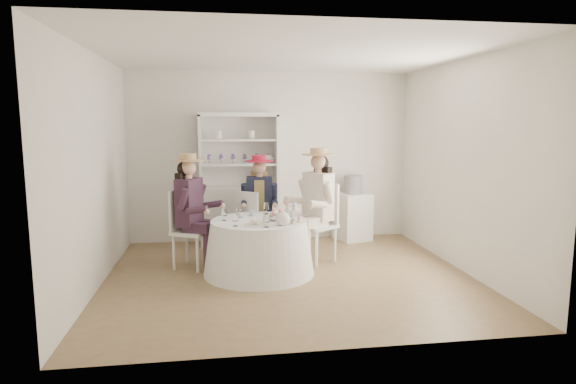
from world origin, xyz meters
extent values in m
plane|color=brown|center=(0.00, 0.00, 0.00)|extent=(4.50, 4.50, 0.00)
plane|color=white|center=(0.00, 0.00, 2.70)|extent=(4.50, 4.50, 0.00)
plane|color=silver|center=(0.00, 2.00, 1.35)|extent=(4.50, 0.00, 4.50)
plane|color=silver|center=(0.00, -2.00, 1.35)|extent=(4.50, 0.00, 4.50)
plane|color=silver|center=(-2.25, 0.00, 1.35)|extent=(0.00, 4.50, 4.50)
plane|color=silver|center=(2.25, 0.00, 1.35)|extent=(0.00, 4.50, 4.50)
cone|color=white|center=(-0.36, 0.18, 0.33)|extent=(1.40, 1.40, 0.67)
cylinder|color=white|center=(-0.36, 0.18, 0.68)|extent=(1.20, 1.20, 0.02)
cube|color=silver|center=(-0.53, 1.75, 0.45)|extent=(1.29, 0.75, 0.91)
cube|color=silver|center=(-0.53, 1.95, 1.47)|extent=(1.18, 0.35, 1.11)
cube|color=silver|center=(-0.53, 1.75, 2.02)|extent=(1.29, 0.75, 0.06)
cube|color=silver|center=(-1.11, 1.75, 1.47)|extent=(0.16, 0.45, 1.11)
cube|color=silver|center=(0.06, 1.75, 1.47)|extent=(0.16, 0.45, 1.11)
cube|color=silver|center=(-0.53, 1.75, 1.26)|extent=(1.20, 0.68, 0.03)
cube|color=silver|center=(-0.53, 1.75, 1.64)|extent=(1.20, 0.68, 0.03)
sphere|color=white|center=(-0.07, 1.75, 1.34)|extent=(0.14, 0.14, 0.14)
cube|color=silver|center=(1.31, 1.75, 0.38)|extent=(0.61, 0.61, 0.76)
cylinder|color=black|center=(1.31, 1.75, 0.91)|extent=(0.37, 0.37, 0.29)
cube|color=silver|center=(-1.21, 0.56, 0.48)|extent=(0.57, 0.57, 0.04)
cylinder|color=silver|center=(-1.13, 0.33, 0.24)|extent=(0.04, 0.04, 0.47)
cylinder|color=silver|center=(-0.98, 0.63, 0.24)|extent=(0.04, 0.04, 0.47)
cylinder|color=silver|center=(-1.44, 0.48, 0.24)|extent=(0.04, 0.04, 0.47)
cylinder|color=silver|center=(-1.29, 0.78, 0.24)|extent=(0.04, 0.04, 0.47)
cube|color=silver|center=(-1.39, 0.64, 0.77)|extent=(0.21, 0.38, 0.53)
cube|color=black|center=(-1.23, 0.56, 0.88)|extent=(0.36, 0.44, 0.62)
cube|color=black|center=(-1.14, 0.41, 0.57)|extent=(0.39, 0.29, 0.13)
cylinder|color=black|center=(-1.01, 0.35, 0.25)|extent=(0.11, 0.11, 0.49)
cylinder|color=black|center=(-1.29, 0.35, 0.95)|extent=(0.21, 0.17, 0.29)
cube|color=black|center=(-1.06, 0.58, 0.57)|extent=(0.39, 0.29, 0.13)
cylinder|color=black|center=(-0.92, 0.52, 0.25)|extent=(0.11, 0.11, 0.49)
cylinder|color=black|center=(-1.10, 0.74, 0.95)|extent=(0.21, 0.17, 0.29)
cylinder|color=#D8A889|center=(-1.23, 0.56, 1.21)|extent=(0.10, 0.10, 0.09)
sphere|color=#D8A889|center=(-1.23, 0.56, 1.33)|extent=(0.20, 0.20, 0.20)
sphere|color=black|center=(-1.28, 0.59, 1.31)|extent=(0.20, 0.20, 0.20)
cube|color=black|center=(-1.31, 0.60, 1.06)|extent=(0.19, 0.27, 0.41)
cylinder|color=tan|center=(-1.23, 0.56, 1.42)|extent=(0.43, 0.43, 0.01)
cylinder|color=tan|center=(-1.23, 0.56, 1.46)|extent=(0.21, 0.21, 0.09)
cube|color=silver|center=(-0.27, 1.11, 0.46)|extent=(0.44, 0.44, 0.04)
cylinder|color=silver|center=(-0.45, 0.96, 0.22)|extent=(0.04, 0.04, 0.45)
cylinder|color=silver|center=(-0.12, 0.93, 0.22)|extent=(0.04, 0.04, 0.45)
cylinder|color=silver|center=(-0.42, 1.28, 0.22)|extent=(0.04, 0.04, 0.45)
cylinder|color=silver|center=(-0.09, 1.26, 0.22)|extent=(0.04, 0.04, 0.45)
cube|color=silver|center=(-0.25, 1.29, 0.74)|extent=(0.39, 0.06, 0.51)
cube|color=#1A1E35|center=(-0.27, 1.13, 0.84)|extent=(0.38, 0.23, 0.59)
cube|color=tan|center=(-0.27, 1.13, 0.84)|extent=(0.16, 0.24, 0.51)
cube|color=#1A1E35|center=(-0.37, 0.99, 0.54)|extent=(0.16, 0.36, 0.12)
cylinder|color=#1A1E35|center=(-0.38, 0.85, 0.23)|extent=(0.10, 0.10, 0.47)
cylinder|color=#1A1E35|center=(-0.48, 1.10, 0.91)|extent=(0.11, 0.18, 0.28)
cube|color=#1A1E35|center=(-0.19, 0.98, 0.54)|extent=(0.16, 0.36, 0.12)
cylinder|color=#1A1E35|center=(-0.20, 0.84, 0.23)|extent=(0.10, 0.10, 0.47)
cylinder|color=#1A1E35|center=(-0.06, 1.07, 0.91)|extent=(0.11, 0.18, 0.28)
cylinder|color=#D8A889|center=(-0.27, 1.13, 1.15)|extent=(0.09, 0.09, 0.08)
sphere|color=#D8A889|center=(-0.27, 1.13, 1.27)|extent=(0.19, 0.19, 0.19)
sphere|color=tan|center=(-0.26, 1.17, 1.25)|extent=(0.19, 0.19, 0.19)
cube|color=tan|center=(-0.26, 1.21, 1.01)|extent=(0.25, 0.10, 0.39)
cylinder|color=#B71B37|center=(-0.27, 1.13, 1.36)|extent=(0.41, 0.41, 0.01)
cylinder|color=#B71B37|center=(-0.27, 1.13, 1.40)|extent=(0.20, 0.20, 0.08)
cube|color=silver|center=(0.47, 0.60, 0.50)|extent=(0.62, 0.62, 0.04)
cylinder|color=silver|center=(0.23, 0.65, 0.24)|extent=(0.04, 0.04, 0.49)
cylinder|color=silver|center=(0.42, 0.35, 0.24)|extent=(0.04, 0.04, 0.49)
cylinder|color=silver|center=(0.52, 0.84, 0.24)|extent=(0.04, 0.04, 0.49)
cylinder|color=silver|center=(0.72, 0.55, 0.24)|extent=(0.04, 0.04, 0.49)
cube|color=silver|center=(0.64, 0.71, 0.80)|extent=(0.26, 0.37, 0.56)
cube|color=silver|center=(0.49, 0.61, 0.91)|extent=(0.41, 0.46, 0.64)
cube|color=silver|center=(0.31, 0.61, 0.59)|extent=(0.39, 0.33, 0.13)
cylinder|color=silver|center=(0.18, 0.52, 0.26)|extent=(0.11, 0.11, 0.51)
cylinder|color=silver|center=(0.33, 0.78, 0.99)|extent=(0.22, 0.19, 0.31)
cube|color=silver|center=(0.42, 0.44, 0.59)|extent=(0.39, 0.33, 0.13)
cylinder|color=silver|center=(0.29, 0.35, 0.26)|extent=(0.11, 0.11, 0.51)
cylinder|color=silver|center=(0.58, 0.39, 0.99)|extent=(0.22, 0.19, 0.31)
cylinder|color=#D8A889|center=(0.49, 0.61, 1.25)|extent=(0.10, 0.10, 0.09)
sphere|color=#D8A889|center=(0.49, 0.61, 1.38)|extent=(0.21, 0.21, 0.21)
sphere|color=black|center=(0.53, 0.64, 1.36)|extent=(0.21, 0.21, 0.21)
cube|color=black|center=(0.56, 0.66, 1.10)|extent=(0.22, 0.27, 0.42)
cylinder|color=tan|center=(0.49, 0.61, 1.48)|extent=(0.44, 0.44, 0.01)
cylinder|color=tan|center=(0.49, 0.61, 1.52)|extent=(0.22, 0.22, 0.09)
cube|color=silver|center=(-0.36, 0.97, 0.45)|extent=(0.56, 0.56, 0.04)
cylinder|color=silver|center=(-0.13, 0.99, 0.22)|extent=(0.04, 0.04, 0.44)
cylinder|color=silver|center=(-0.38, 1.19, 0.22)|extent=(0.04, 0.04, 0.44)
cylinder|color=silver|center=(-0.33, 0.74, 0.22)|extent=(0.04, 0.04, 0.44)
cylinder|color=silver|center=(-0.58, 0.95, 0.22)|extent=(0.04, 0.04, 0.44)
cube|color=silver|center=(-0.47, 0.83, 0.71)|extent=(0.31, 0.26, 0.49)
imported|color=white|center=(-0.58, 0.36, 0.72)|extent=(0.09, 0.09, 0.06)
imported|color=white|center=(-0.42, 0.47, 0.72)|extent=(0.08, 0.08, 0.07)
imported|color=white|center=(-0.09, 0.32, 0.72)|extent=(0.10, 0.10, 0.07)
imported|color=white|center=(-0.15, 0.14, 0.72)|extent=(0.24, 0.24, 0.05)
sphere|color=pink|center=(-0.08, 0.16, 0.77)|extent=(0.06, 0.06, 0.06)
sphere|color=white|center=(-0.10, 0.20, 0.77)|extent=(0.06, 0.06, 0.06)
sphere|color=pink|center=(-0.15, 0.21, 0.77)|extent=(0.06, 0.06, 0.06)
sphere|color=white|center=(-0.18, 0.18, 0.77)|extent=(0.06, 0.06, 0.06)
sphere|color=pink|center=(-0.18, 0.13, 0.77)|extent=(0.06, 0.06, 0.06)
sphere|color=white|center=(-0.15, 0.10, 0.77)|extent=(0.06, 0.06, 0.06)
sphere|color=pink|center=(-0.10, 0.11, 0.77)|extent=(0.06, 0.06, 0.06)
sphere|color=white|center=(-0.10, -0.16, 0.77)|extent=(0.17, 0.17, 0.17)
cylinder|color=white|center=(0.01, -0.16, 0.77)|extent=(0.10, 0.03, 0.08)
cylinder|color=white|center=(-0.10, -0.16, 0.85)|extent=(0.04, 0.04, 0.02)
cylinder|color=white|center=(-0.42, -0.12, 0.70)|extent=(0.27, 0.27, 0.01)
cube|color=beige|center=(-0.47, -0.14, 0.72)|extent=(0.06, 0.04, 0.03)
cube|color=beige|center=(-0.42, -0.12, 0.73)|extent=(0.07, 0.06, 0.03)
cube|color=beige|center=(-0.37, -0.10, 0.72)|extent=(0.07, 0.07, 0.03)
cube|color=beige|center=(-0.44, -0.08, 0.73)|extent=(0.07, 0.07, 0.03)
cube|color=beige|center=(-0.39, -0.16, 0.72)|extent=(0.07, 0.07, 0.03)
cylinder|color=white|center=(0.03, -0.06, 0.70)|extent=(0.26, 0.26, 0.01)
cylinder|color=white|center=(0.03, -0.06, 0.78)|extent=(0.02, 0.02, 0.17)
cylinder|color=white|center=(0.03, -0.06, 0.86)|extent=(0.19, 0.19, 0.01)
camera|label=1|loc=(-0.86, -5.73, 1.90)|focal=30.00mm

